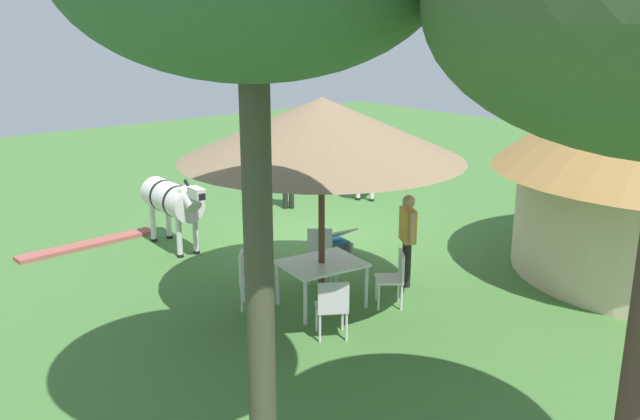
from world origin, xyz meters
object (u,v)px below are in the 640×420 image
patio_chair_near_lawn (248,276)px  zebra_by_umbrella (371,159)px  patio_dining_table (322,267)px  patio_chair_near_hut (395,275)px  patio_chair_west_end (320,251)px  shade_umbrella (322,128)px  standing_watcher (288,167)px  patio_chair_east_end (332,305)px  striped_lounge_chair (334,241)px  zebra_nearest_camera (173,200)px  guest_beside_umbrella (408,232)px

patio_chair_near_lawn → zebra_by_umbrella: (-6.49, -3.93, 0.43)m
patio_dining_table → patio_chair_near_hut: 1.16m
patio_chair_near_hut → patio_chair_west_end: (0.18, -1.63, 0.00)m
shade_umbrella → standing_watcher: bearing=-122.1°
patio_chair_near_hut → patio_chair_near_lawn: bearing=90.4°
shade_umbrella → patio_chair_near_lawn: size_ratio=4.79×
patio_dining_table → patio_chair_near_hut: size_ratio=1.51×
patio_chair_near_lawn → patio_chair_east_end: size_ratio=1.00×
striped_lounge_chair → zebra_nearest_camera: size_ratio=0.39×
striped_lounge_chair → patio_chair_near_lawn: bearing=-150.2°
patio_chair_near_hut → zebra_by_umbrella: zebra_by_umbrella is taller
shade_umbrella → patio_chair_near_hut: size_ratio=4.79×
striped_lounge_chair → zebra_by_umbrella: bearing=45.5°
patio_dining_table → zebra_nearest_camera: size_ratio=0.60×
patio_chair_near_lawn → zebra_nearest_camera: size_ratio=0.39×
patio_chair_west_end → standing_watcher: 4.73m
patio_chair_near_lawn → standing_watcher: size_ratio=0.53×
patio_dining_table → patio_chair_near_lawn: (0.91, -0.71, -0.14)m
patio_chair_west_end → guest_beside_umbrella: (-0.95, 1.16, 0.44)m
patio_chair_east_end → zebra_nearest_camera: bearing=120.2°
shade_umbrella → patio_chair_near_lawn: 2.60m
patio_chair_east_end → zebra_by_umbrella: zebra_by_umbrella is taller
guest_beside_umbrella → patio_chair_near_lawn: bearing=101.8°
patio_dining_table → patio_chair_near_hut: patio_chair_near_hut is taller
guest_beside_umbrella → zebra_by_umbrella: (-3.91, -4.91, -0.01)m
patio_chair_east_end → patio_chair_near_hut: same height
patio_dining_table → zebra_nearest_camera: bearing=-84.0°
patio_chair_near_lawn → shade_umbrella: bearing=90.0°
shade_umbrella → patio_chair_east_end: size_ratio=4.79×
patio_dining_table → patio_chair_near_lawn: bearing=-38.1°
guest_beside_umbrella → zebra_nearest_camera: size_ratio=0.70×
patio_dining_table → striped_lounge_chair: patio_dining_table is taller
patio_chair_west_end → standing_watcher: bearing=-81.9°
patio_dining_table → zebra_nearest_camera: zebra_nearest_camera is taller
patio_chair_west_end → striped_lounge_chair: bearing=-102.8°
patio_chair_near_hut → patio_chair_east_end: bearing=138.2°
patio_chair_near_hut → striped_lounge_chair: patio_chair_near_hut is taller
patio_chair_east_end → shade_umbrella: bearing=90.0°
patio_dining_table → striped_lounge_chair: (-1.84, -1.79, -0.41)m
patio_chair_near_hut → standing_watcher: 6.11m
shade_umbrella → patio_dining_table: size_ratio=3.17×
patio_chair_east_end → standing_watcher: bearing=90.3°
patio_chair_near_hut → guest_beside_umbrella: size_ratio=0.56×
zebra_by_umbrella → patio_chair_near_lawn: bearing=-91.2°
shade_umbrella → zebra_nearest_camera: bearing=-84.0°
shade_umbrella → patio_chair_near_hut: 2.60m
standing_watcher → zebra_nearest_camera: standing_watcher is taller
patio_dining_table → striped_lounge_chair: bearing=-135.6°
patio_chair_east_end → zebra_nearest_camera: (-0.20, -5.02, 0.47)m
guest_beside_umbrella → shade_umbrella: bearing=113.5°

